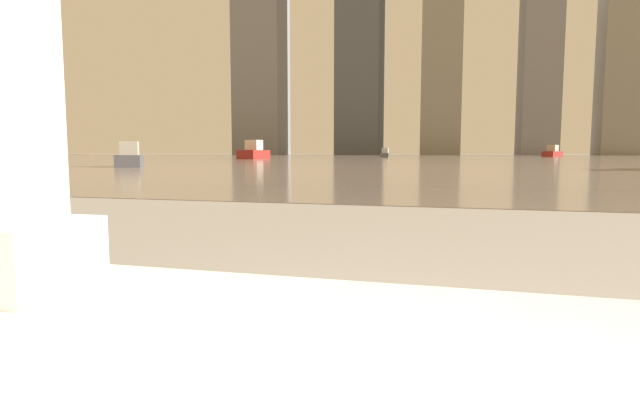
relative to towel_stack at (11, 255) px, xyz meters
name	(u,v)px	position (x,y,z in m)	size (l,w,h in m)	color
towel_stack	(11,255)	(0.00, 0.00, 0.00)	(0.23, 0.20, 0.12)	white
harbor_water	(450,158)	(0.27, 61.23, -0.57)	(180.00, 110.00, 0.01)	gray
harbor_boat_1	(251,152)	(-33.10, 79.29, 0.08)	(3.46, 5.19, 1.84)	maroon
harbor_boat_2	(385,154)	(-8.40, 67.34, -0.13)	(1.33, 3.38, 1.24)	#4C4C51
harbor_boat_3	(254,152)	(-19.78, 48.65, 0.13)	(1.98, 5.33, 1.98)	maroon
harbor_boat_4	(553,153)	(14.69, 79.51, 0.04)	(3.53, 4.87, 1.75)	maroon
harbor_boat_5	(130,158)	(-14.97, 21.01, -0.13)	(2.73, 3.46, 1.26)	#4C4C51
skyline_tower_0	(260,1)	(-46.14, 117.23, 36.96)	(11.92, 9.68, 75.08)	slate
skyline_tower_1	(360,24)	(-21.24, 117.23, 29.92)	(10.20, 10.14, 61.00)	#4C515B
skyline_tower_4	(635,61)	(36.11, 117.23, 18.71)	(13.04, 8.28, 38.59)	gray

